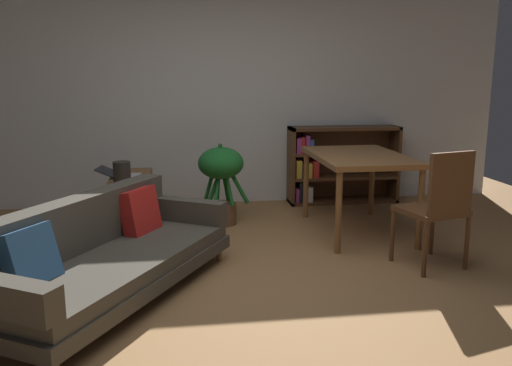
% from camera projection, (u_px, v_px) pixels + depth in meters
% --- Properties ---
extents(ground_plane, '(8.16, 8.16, 0.00)m').
position_uv_depth(ground_plane, '(250.00, 288.00, 3.80)').
color(ground_plane, '#9E7042').
extents(back_wall_panel, '(6.80, 0.10, 2.70)m').
position_uv_depth(back_wall_panel, '(220.00, 89.00, 6.15)').
color(back_wall_panel, silver).
rests_on(back_wall_panel, ground_plane).
extents(fabric_couch, '(1.72, 2.16, 0.68)m').
position_uv_depth(fabric_couch, '(103.00, 253.00, 3.62)').
color(fabric_couch, olive).
rests_on(fabric_couch, ground_plane).
extents(media_console, '(0.39, 1.16, 0.51)m').
position_uv_depth(media_console, '(131.00, 203.00, 5.25)').
color(media_console, brown).
rests_on(media_console, ground_plane).
extents(open_laptop, '(0.44, 0.34, 0.10)m').
position_uv_depth(open_laptop, '(121.00, 174.00, 5.25)').
color(open_laptop, silver).
rests_on(open_laptop, media_console).
extents(desk_speaker, '(0.16, 0.16, 0.21)m').
position_uv_depth(desk_speaker, '(122.00, 173.00, 4.88)').
color(desk_speaker, '#2D2823').
rests_on(desk_speaker, media_console).
extents(potted_floor_plant, '(0.52, 0.47, 0.84)m').
position_uv_depth(potted_floor_plant, '(221.00, 175.00, 5.35)').
color(potted_floor_plant, brown).
rests_on(potted_floor_plant, ground_plane).
extents(dining_table, '(0.84, 1.30, 0.77)m').
position_uv_depth(dining_table, '(359.00, 162.00, 5.04)').
color(dining_table, brown).
rests_on(dining_table, ground_plane).
extents(dining_chair_near, '(0.55, 0.53, 0.95)m').
position_uv_depth(dining_chair_near, '(439.00, 204.00, 4.09)').
color(dining_chair_near, '#56351E').
rests_on(dining_chair_near, ground_plane).
extents(bookshelf, '(1.32, 0.34, 0.92)m').
position_uv_depth(bookshelf, '(335.00, 165.00, 6.33)').
color(bookshelf, '#56351E').
rests_on(bookshelf, ground_plane).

